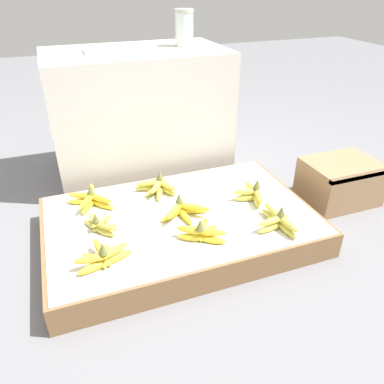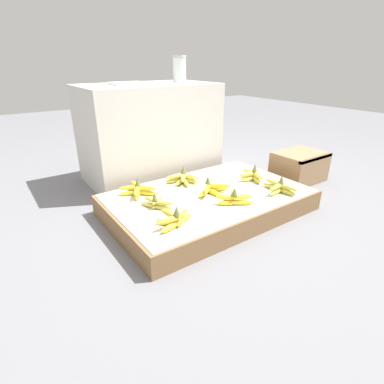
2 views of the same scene
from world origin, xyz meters
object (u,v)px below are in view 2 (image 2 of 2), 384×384
wooden_crate (299,167)px  banana_bunch_front_midleft (234,198)px  banana_bunch_front_left (174,219)px  glass_jar (179,69)px  banana_bunch_back_midleft (183,178)px  foam_tray_white (128,83)px  banana_bunch_middle_midleft (212,189)px  banana_bunch_middle_left (157,203)px  banana_bunch_back_left (137,190)px  banana_bunch_middle_midright (252,175)px  banana_bunch_front_midright (279,187)px

wooden_crate → banana_bunch_front_midleft: 0.93m
banana_bunch_front_left → glass_jar: glass_jar is taller
banana_bunch_back_midleft → foam_tray_white: bearing=101.8°
banana_bunch_front_midleft → banana_bunch_middle_midleft: bearing=95.5°
banana_bunch_middle_left → banana_bunch_front_midleft: bearing=-28.6°
banana_bunch_back_left → banana_bunch_middle_midright: bearing=-17.5°
banana_bunch_middle_midright → banana_bunch_back_left: 0.78m
banana_bunch_front_left → banana_bunch_middle_midright: 0.79m
banana_bunch_middle_left → foam_tray_white: 0.97m
banana_bunch_front_midleft → foam_tray_white: bearing=100.3°
banana_bunch_middle_midleft → banana_bunch_back_midleft: size_ratio=1.25×
banana_bunch_front_midright → banana_bunch_middle_midleft: same height
banana_bunch_front_midright → banana_bunch_middle_midleft: size_ratio=1.01×
banana_bunch_back_left → glass_jar: glass_jar is taller
banana_bunch_front_midleft → banana_bunch_back_midleft: 0.44m
banana_bunch_middle_midleft → banana_bunch_front_midleft: bearing=-84.5°
banana_bunch_front_left → banana_bunch_front_midright: 0.75m
banana_bunch_front_midleft → banana_bunch_front_midright: same height
banana_bunch_middle_midleft → banana_bunch_middle_midright: size_ratio=1.17×
banana_bunch_front_midleft → banana_bunch_middle_left: bearing=151.4°
banana_bunch_front_midleft → banana_bunch_middle_midleft: 0.19m
wooden_crate → banana_bunch_back_midleft: banana_bunch_back_midleft is taller
banana_bunch_front_midleft → glass_jar: glass_jar is taller
banana_bunch_back_left → banana_bunch_back_midleft: size_ratio=1.23×
glass_jar → foam_tray_white: bearing=-177.1°
banana_bunch_front_midleft → glass_jar: (0.28, 0.99, 0.66)m
banana_bunch_back_left → banana_bunch_front_midleft: bearing=-47.5°
glass_jar → banana_bunch_middle_midright: bearing=-84.9°
banana_bunch_back_midleft → banana_bunch_middle_midleft: bearing=-79.2°
wooden_crate → banana_bunch_front_midright: banana_bunch_front_midright is taller
banana_bunch_front_midleft → banana_bunch_middle_midleft: same height
banana_bunch_middle_midright → banana_bunch_back_left: banana_bunch_middle_midright is taller
banana_bunch_middle_midright → banana_bunch_back_left: bearing=162.5°
banana_bunch_front_midleft → banana_bunch_back_midleft: size_ratio=1.01×
banana_bunch_middle_left → banana_bunch_middle_midleft: 0.37m
banana_bunch_middle_midright → foam_tray_white: 1.09m
banana_bunch_front_midleft → foam_tray_white: 1.14m
banana_bunch_front_midleft → glass_jar: bearing=74.4°
glass_jar → foam_tray_white: 0.46m
banana_bunch_back_midleft → glass_jar: bearing=58.1°
banana_bunch_middle_midleft → banana_bunch_back_left: (-0.38, 0.25, 0.00)m
banana_bunch_front_midleft → banana_bunch_back_left: banana_bunch_front_midleft is taller
banana_bunch_middle_left → banana_bunch_back_left: size_ratio=0.76×
banana_bunch_middle_midleft → banana_bunch_back_midleft: banana_bunch_back_midleft is taller
banana_bunch_front_midright → banana_bunch_back_midleft: size_ratio=1.27×
glass_jar → foam_tray_white: size_ratio=0.84×
wooden_crate → glass_jar: glass_jar is taller
banana_bunch_middle_midleft → glass_jar: glass_jar is taller
banana_bunch_middle_midleft → banana_bunch_middle_midright: bearing=2.3°
banana_bunch_front_midright → glass_jar: (-0.06, 1.03, 0.66)m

